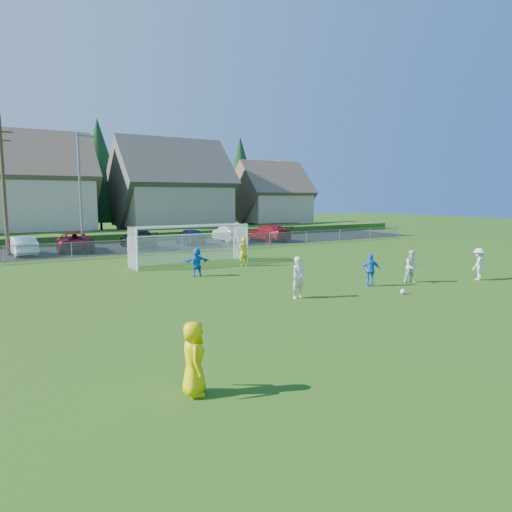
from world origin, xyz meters
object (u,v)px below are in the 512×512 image
at_px(player_white_b, 412,267).
at_px(car_f, 229,234).
at_px(player_blue_a, 371,270).
at_px(car_d, 138,239).
at_px(referee, 194,358).
at_px(car_c, 74,242).
at_px(player_white_a, 298,278).
at_px(car_b, 22,246).
at_px(goalkeeper, 243,252).
at_px(soccer_ball, 403,292).
at_px(car_g, 268,233).
at_px(player_white_c, 478,264).
at_px(soccer_goal, 189,238).
at_px(player_blue_b, 197,262).
at_px(car_e, 190,236).

bearing_deg(player_white_b, car_f, 104.03).
height_order(player_blue_a, car_d, player_blue_a).
bearing_deg(referee, car_d, 1.73).
relative_size(car_c, car_f, 1.17).
bearing_deg(car_f, car_c, 6.29).
bearing_deg(car_d, player_white_a, 91.96).
distance_m(referee, car_b, 28.41).
bearing_deg(goalkeeper, soccer_ball, 98.69).
relative_size(car_c, car_g, 1.03).
distance_m(player_white_a, goalkeeper, 9.32).
xyz_separation_m(player_white_a, player_blue_a, (4.50, 0.28, -0.10)).
xyz_separation_m(referee, car_f, (16.73, 29.52, -0.03)).
height_order(referee, car_f, referee).
bearing_deg(player_white_a, player_white_b, -7.11).
bearing_deg(car_d, player_white_c, 115.77).
bearing_deg(car_g, player_white_a, 54.01).
distance_m(car_c, car_f, 13.97).
distance_m(car_c, car_d, 4.98).
xyz_separation_m(player_white_b, soccer_goal, (-6.82, 11.69, 0.82)).
bearing_deg(car_b, car_d, 177.20).
xyz_separation_m(soccer_ball, car_g, (8.37, 23.70, 0.66)).
xyz_separation_m(player_blue_a, car_g, (8.27, 21.66, 0.00)).
relative_size(player_white_b, goalkeeper, 0.92).
distance_m(player_blue_b, car_f, 19.14).
relative_size(player_blue_a, player_blue_b, 1.01).
xyz_separation_m(soccer_ball, player_white_a, (-4.40, 1.76, 0.77)).
bearing_deg(car_e, player_blue_a, 91.15).
relative_size(player_blue_a, car_g, 0.29).
distance_m(player_blue_b, car_b, 16.47).
distance_m(car_d, car_f, 9.02).
bearing_deg(player_white_c, car_f, -97.89).
xyz_separation_m(player_blue_a, car_f, (4.62, 22.83, -0.00)).
relative_size(soccer_ball, referee, 0.14).
distance_m(soccer_ball, player_blue_a, 2.15).
xyz_separation_m(player_blue_a, car_e, (0.53, 22.50, -0.05)).
bearing_deg(car_f, player_blue_b, 61.06).
bearing_deg(car_e, referee, 69.09).
relative_size(player_white_a, car_f, 0.37).
distance_m(car_e, soccer_goal, 12.34).
xyz_separation_m(soccer_ball, player_white_c, (6.03, 0.35, 0.71)).
height_order(soccer_ball, car_b, car_b).
bearing_deg(player_white_c, car_d, -77.49).
relative_size(player_white_c, soccer_goal, 0.22).
bearing_deg(car_d, car_c, -1.67).
distance_m(soccer_ball, referee, 12.89).
distance_m(player_white_a, player_blue_b, 7.27).
height_order(player_blue_a, car_e, player_blue_a).
bearing_deg(goalkeeper, car_g, -129.39).
bearing_deg(car_e, player_white_c, 105.09).
height_order(player_white_c, goalkeeper, goalkeeper).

